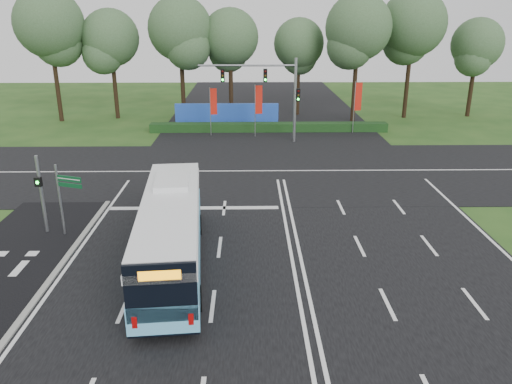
# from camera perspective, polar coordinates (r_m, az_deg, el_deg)

# --- Properties ---
(ground) EXTENTS (120.00, 120.00, 0.00)m
(ground) POSITION_cam_1_polar(r_m,az_deg,el_deg) (23.67, 3.87, -6.32)
(ground) COLOR #224918
(ground) RESTS_ON ground
(road_main) EXTENTS (20.00, 120.00, 0.04)m
(road_main) POSITION_cam_1_polar(r_m,az_deg,el_deg) (23.66, 3.87, -6.28)
(road_main) COLOR black
(road_main) RESTS_ON ground
(road_cross) EXTENTS (120.00, 14.00, 0.05)m
(road_cross) POSITION_cam_1_polar(r_m,az_deg,el_deg) (34.82, 2.30, 2.41)
(road_cross) COLOR black
(road_cross) RESTS_ON ground
(kerb_strip) EXTENTS (0.25, 18.00, 0.12)m
(kerb_strip) POSITION_cam_1_polar(r_m,az_deg,el_deg) (22.45, -22.45, -9.27)
(kerb_strip) COLOR gray
(kerb_strip) RESTS_ON ground
(city_bus) EXTENTS (3.38, 11.57, 3.27)m
(city_bus) POSITION_cam_1_polar(r_m,az_deg,el_deg) (21.57, -9.66, -4.44)
(city_bus) COLOR #69C5F4
(city_bus) RESTS_ON ground
(pedestrian_signal) EXTENTS (0.35, 0.44, 3.99)m
(pedestrian_signal) POSITION_cam_1_polar(r_m,az_deg,el_deg) (26.48, -23.37, 0.03)
(pedestrian_signal) COLOR gray
(pedestrian_signal) RESTS_ON ground
(street_sign) EXTENTS (1.35, 0.55, 3.64)m
(street_sign) POSITION_cam_1_polar(r_m,az_deg,el_deg) (25.64, -21.05, 0.04)
(street_sign) COLOR gray
(street_sign) RESTS_ON ground
(banner_flag_left) EXTENTS (0.63, 0.16, 4.32)m
(banner_flag_left) POSITION_cam_1_polar(r_m,az_deg,el_deg) (44.86, -4.97, 9.95)
(banner_flag_left) COLOR gray
(banner_flag_left) RESTS_ON ground
(banner_flag_mid) EXTENTS (0.67, 0.20, 4.62)m
(banner_flag_mid) POSITION_cam_1_polar(r_m,az_deg,el_deg) (44.30, 0.20, 10.14)
(banner_flag_mid) COLOR gray
(banner_flag_mid) RESTS_ON ground
(banner_flag_right) EXTENTS (0.69, 0.17, 4.69)m
(banner_flag_right) POSITION_cam_1_polar(r_m,az_deg,el_deg) (46.64, 11.49, 10.30)
(banner_flag_right) COLOR gray
(banner_flag_right) RESTS_ON ground
(traffic_light_gantry) EXTENTS (8.41, 0.28, 7.00)m
(traffic_light_gantry) POSITION_cam_1_polar(r_m,az_deg,el_deg) (42.13, 2.04, 11.91)
(traffic_light_gantry) COLOR gray
(traffic_light_gantry) RESTS_ON ground
(hedge) EXTENTS (22.00, 1.20, 0.80)m
(hedge) POSITION_cam_1_polar(r_m,az_deg,el_deg) (46.80, 1.48, 7.40)
(hedge) COLOR black
(hedge) RESTS_ON ground
(blue_hoarding) EXTENTS (10.00, 0.30, 2.20)m
(blue_hoarding) POSITION_cam_1_polar(r_m,az_deg,el_deg) (49.12, -3.36, 8.80)
(blue_hoarding) COLOR blue
(blue_hoarding) RESTS_ON ground
(eucalyptus_row) EXTENTS (48.58, 9.39, 12.80)m
(eucalyptus_row) POSITION_cam_1_polar(r_m,az_deg,el_deg) (51.85, 0.10, 17.87)
(eucalyptus_row) COLOR black
(eucalyptus_row) RESTS_ON ground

